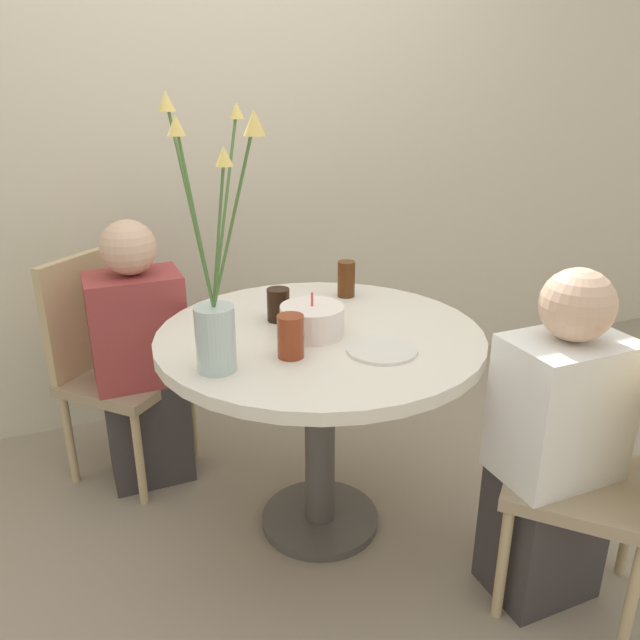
{
  "coord_description": "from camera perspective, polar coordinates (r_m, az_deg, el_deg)",
  "views": [
    {
      "loc": [
        -0.73,
        -1.71,
        1.51
      ],
      "look_at": [
        0.0,
        0.0,
        0.79
      ],
      "focal_mm": 35.0,
      "sensor_mm": 36.0,
      "label": 1
    }
  ],
  "objects": [
    {
      "name": "person_boy",
      "position": [
        1.98,
        20.62,
        -11.3
      ],
      "size": [
        0.34,
        0.24,
        1.05
      ],
      "color": "#383333",
      "rests_on": "ground_plane"
    },
    {
      "name": "side_plate",
      "position": [
        1.87,
        5.67,
        -2.73
      ],
      "size": [
        0.21,
        0.21,
        0.01
      ],
      "color": "silver",
      "rests_on": "dining_table"
    },
    {
      "name": "drink_glass_2",
      "position": [
        2.09,
        -3.83,
        1.4
      ],
      "size": [
        0.08,
        0.08,
        0.11
      ],
      "color": "black",
      "rests_on": "dining_table"
    },
    {
      "name": "person_guest",
      "position": [
        2.49,
        -16.01,
        -3.91
      ],
      "size": [
        0.34,
        0.24,
        1.05
      ],
      "color": "#383333",
      "rests_on": "ground_plane"
    },
    {
      "name": "dining_table",
      "position": [
        2.06,
        0.0,
        -4.5
      ],
      "size": [
        1.06,
        1.06,
        0.75
      ],
      "color": "silver",
      "rests_on": "ground_plane"
    },
    {
      "name": "wall_back",
      "position": [
        2.92,
        -8.9,
        16.74
      ],
      "size": [
        8.0,
        0.05,
        2.6
      ],
      "color": "beige",
      "rests_on": "ground_plane"
    },
    {
      "name": "chair_near_front",
      "position": [
        1.98,
        25.31,
        -11.85
      ],
      "size": [
        0.57,
        0.57,
        0.89
      ],
      "rotation": [
        0.0,
        0.0,
        3.89
      ],
      "color": "#9E896B",
      "rests_on": "ground_plane"
    },
    {
      "name": "birthday_cake",
      "position": [
        1.97,
        -0.72,
        -0.03
      ],
      "size": [
        0.2,
        0.2,
        0.14
      ],
      "color": "white",
      "rests_on": "dining_table"
    },
    {
      "name": "drink_glass_0",
      "position": [
        2.32,
        2.42,
        3.77
      ],
      "size": [
        0.07,
        0.07,
        0.13
      ],
      "color": "#51280F",
      "rests_on": "dining_table"
    },
    {
      "name": "chair_left_flank",
      "position": [
        2.58,
        -18.78,
        -3.16
      ],
      "size": [
        0.57,
        0.57,
        0.89
      ],
      "rotation": [
        0.0,
        0.0,
        0.75
      ],
      "color": "#9E896B",
      "rests_on": "ground_plane"
    },
    {
      "name": "flower_vase",
      "position": [
        1.69,
        -9.6,
        2.0
      ],
      "size": [
        0.22,
        0.35,
        0.73
      ],
      "color": "#B2C6C1",
      "rests_on": "dining_table"
    },
    {
      "name": "ground_plane",
      "position": [
        2.39,
        0.0,
        -17.94
      ],
      "size": [
        16.0,
        16.0,
        0.0
      ],
      "primitive_type": "plane",
      "color": "gray"
    },
    {
      "name": "drink_glass_1",
      "position": [
        1.81,
        -2.7,
        -1.5
      ],
      "size": [
        0.08,
        0.08,
        0.13
      ],
      "color": "maroon",
      "rests_on": "dining_table"
    }
  ]
}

